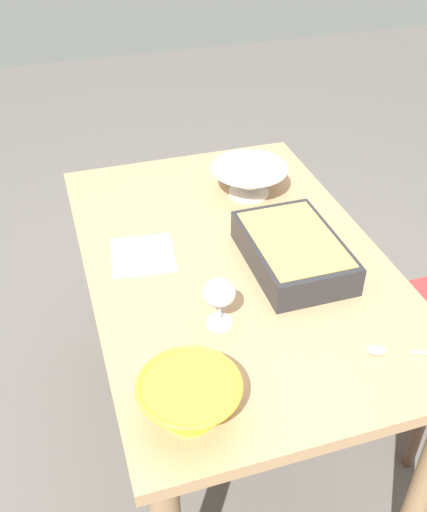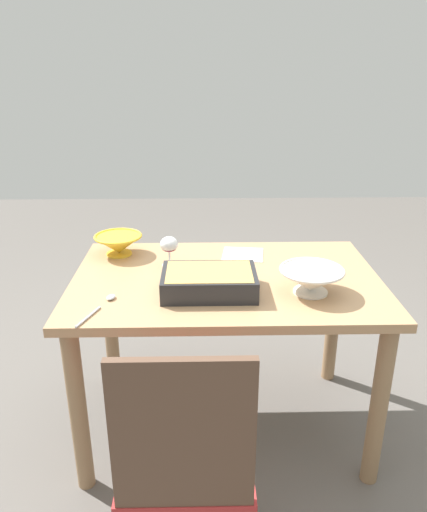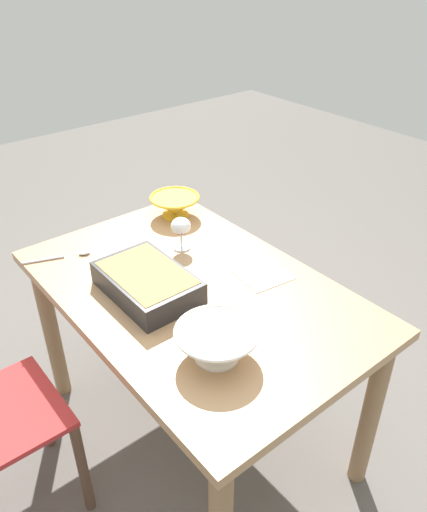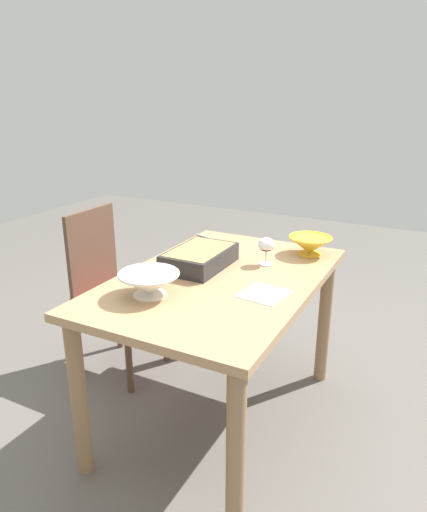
{
  "view_description": "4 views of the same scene",
  "coord_description": "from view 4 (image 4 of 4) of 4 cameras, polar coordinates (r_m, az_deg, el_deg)",
  "views": [
    {
      "loc": [
        -1.23,
        0.44,
        1.74
      ],
      "look_at": [
        -0.09,
        0.09,
        0.83
      ],
      "focal_mm": 41.4,
      "sensor_mm": 36.0,
      "label": 1
    },
    {
      "loc": [
        -0.09,
        -1.85,
        1.57
      ],
      "look_at": [
        -0.05,
        0.06,
        0.81
      ],
      "focal_mm": 34.65,
      "sensor_mm": 36.0,
      "label": 2
    },
    {
      "loc": [
        1.15,
        -0.85,
        1.78
      ],
      "look_at": [
        -0.01,
        0.1,
        0.83
      ],
      "focal_mm": 35.6,
      "sensor_mm": 36.0,
      "label": 3
    },
    {
      "loc": [
        1.73,
        0.87,
        1.51
      ],
      "look_at": [
        0.01,
        -0.03,
        0.84
      ],
      "focal_mm": 33.13,
      "sensor_mm": 36.0,
      "label": 4
    }
  ],
  "objects": [
    {
      "name": "ground_plane",
      "position": [
        2.45,
        0.7,
        -18.86
      ],
      "size": [
        8.0,
        8.0,
        0.0
      ],
      "primitive_type": "plane",
      "color": "#5B5651"
    },
    {
      "name": "dining_table",
      "position": [
        2.12,
        0.77,
        -5.33
      ],
      "size": [
        1.25,
        0.81,
        0.74
      ],
      "color": "tan",
      "rests_on": "ground_plane"
    },
    {
      "name": "chair",
      "position": [
        2.68,
        -12.53,
        -3.46
      ],
      "size": [
        0.39,
        0.38,
        0.92
      ],
      "color": "#B22D2D",
      "rests_on": "ground_plane"
    },
    {
      "name": "wine_glass",
      "position": [
        2.21,
        6.39,
        1.19
      ],
      "size": [
        0.08,
        0.08,
        0.13
      ],
      "color": "white",
      "rests_on": "dining_table"
    },
    {
      "name": "casserole_dish",
      "position": [
        2.18,
        -1.69,
        -0.11
      ],
      "size": [
        0.36,
        0.24,
        0.09
      ],
      "color": "#262628",
      "rests_on": "dining_table"
    },
    {
      "name": "mixing_bowl",
      "position": [
        1.88,
        -7.78,
        -3.24
      ],
      "size": [
        0.25,
        0.25,
        0.1
      ],
      "color": "white",
      "rests_on": "dining_table"
    },
    {
      "name": "small_bowl",
      "position": [
        2.39,
        11.56,
        1.37
      ],
      "size": [
        0.22,
        0.22,
        0.09
      ],
      "color": "yellow",
      "rests_on": "dining_table"
    },
    {
      "name": "serving_spoon",
      "position": [
        2.56,
        0.49,
        1.89
      ],
      "size": [
        0.11,
        0.24,
        0.01
      ],
      "color": "silver",
      "rests_on": "dining_table"
    },
    {
      "name": "napkin",
      "position": [
        1.91,
        6.11,
        -4.54
      ],
      "size": [
        0.2,
        0.2,
        0.0
      ],
      "primitive_type": "cube",
      "rotation": [
        0.0,
        0.0,
        -0.13
      ],
      "color": "white",
      "rests_on": "dining_table"
    }
  ]
}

